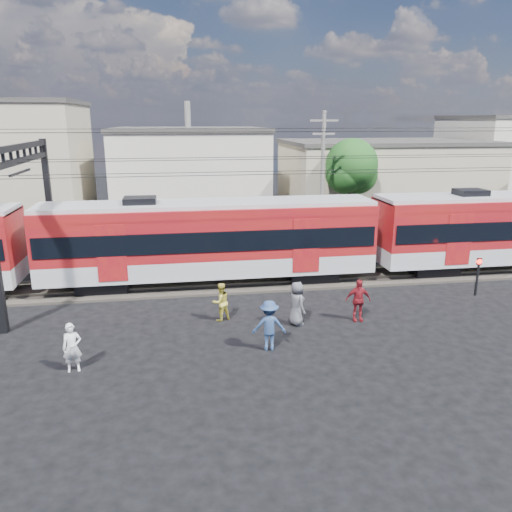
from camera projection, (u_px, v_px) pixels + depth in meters
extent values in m
plane|color=black|center=(274.00, 354.00, 17.58)|extent=(120.00, 120.00, 0.00)
cube|color=#2D2823|center=(244.00, 282.00, 25.18)|extent=(70.00, 3.40, 0.12)
cube|color=#59544C|center=(246.00, 284.00, 24.43)|extent=(70.00, 0.12, 0.12)
cube|color=#59544C|center=(242.00, 275.00, 25.86)|extent=(70.00, 0.12, 0.12)
cube|color=black|center=(104.00, 283.00, 24.06)|extent=(2.40, 2.20, 0.70)
cube|color=black|center=(310.00, 273.00, 25.63)|extent=(2.40, 2.20, 0.70)
cube|color=#AAADB2|center=(210.00, 262.00, 24.63)|extent=(16.00, 3.00, 0.90)
cube|color=maroon|center=(209.00, 230.00, 24.19)|extent=(16.00, 3.00, 2.40)
cube|color=black|center=(209.00, 235.00, 24.26)|extent=(15.68, 3.08, 0.95)
cube|color=#AAADB2|center=(209.00, 204.00, 23.86)|extent=(16.00, 2.60, 0.25)
cube|color=black|center=(429.00, 267.00, 26.63)|extent=(2.40, 2.20, 0.70)
cube|color=black|center=(50.00, 205.00, 27.02)|extent=(0.30, 0.30, 7.00)
cube|color=black|center=(17.00, 147.00, 21.86)|extent=(0.25, 9.30, 0.25)
cube|color=black|center=(19.00, 161.00, 22.02)|extent=(0.25, 9.30, 0.25)
cylinder|color=black|center=(245.00, 175.00, 23.06)|extent=(70.00, 0.03, 0.03)
cylinder|color=black|center=(241.00, 172.00, 24.40)|extent=(70.00, 0.03, 0.03)
cylinder|color=black|center=(245.00, 159.00, 22.88)|extent=(70.00, 0.03, 0.03)
cylinder|color=black|center=(241.00, 157.00, 24.21)|extent=(70.00, 0.03, 0.03)
cylinder|color=black|center=(254.00, 132.00, 19.87)|extent=(70.00, 0.03, 0.03)
cylinder|color=black|center=(234.00, 129.00, 26.53)|extent=(70.00, 0.03, 0.03)
cube|color=beige|center=(190.00, 174.00, 42.04)|extent=(12.00, 12.00, 7.00)
cube|color=#3F3D3A|center=(188.00, 129.00, 41.07)|extent=(12.24, 12.24, 0.30)
cube|color=tan|center=(383.00, 181.00, 41.76)|extent=(16.00, 10.00, 6.00)
cube|color=#3F3D3A|center=(386.00, 142.00, 40.92)|extent=(16.32, 10.20, 0.30)
cube|color=beige|center=(506.00, 162.00, 47.44)|extent=(10.00, 10.00, 8.00)
cube|color=#3F3D3A|center=(512.00, 117.00, 46.33)|extent=(10.20, 10.20, 0.30)
cylinder|color=slate|center=(322.00, 180.00, 31.64)|extent=(0.24, 0.24, 8.50)
cube|color=slate|center=(324.00, 120.00, 30.67)|extent=(1.80, 0.12, 0.12)
cube|color=slate|center=(324.00, 134.00, 30.88)|extent=(1.40, 0.12, 0.12)
cylinder|color=#382619|center=(350.00, 206.00, 35.56)|extent=(0.36, 0.36, 3.92)
sphere|color=#124215|center=(352.00, 165.00, 34.78)|extent=(3.64, 3.64, 3.64)
sphere|color=#124215|center=(358.00, 174.00, 35.34)|extent=(2.80, 2.80, 2.80)
imported|color=white|center=(72.00, 347.00, 16.20)|extent=(0.66, 0.49, 1.66)
imported|color=gold|center=(221.00, 302.00, 20.33)|extent=(0.96, 0.88, 1.59)
imported|color=navy|center=(269.00, 325.00, 17.69)|extent=(1.25, 0.80, 1.85)
imported|color=maroon|center=(358.00, 300.00, 20.27)|extent=(1.07, 0.52, 1.77)
imported|color=#515157|center=(297.00, 303.00, 19.87)|extent=(0.85, 1.03, 1.80)
cylinder|color=black|center=(477.00, 278.00, 23.20)|extent=(0.11, 0.11, 1.70)
sphere|color=#FF140C|center=(479.00, 262.00, 22.98)|extent=(0.26, 0.26, 0.26)
cube|color=black|center=(479.00, 262.00, 22.98)|extent=(0.24, 0.06, 0.33)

